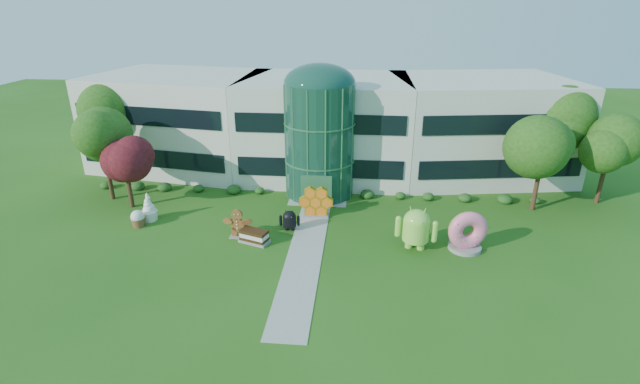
# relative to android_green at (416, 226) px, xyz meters

# --- Properties ---
(ground) EXTENTS (140.00, 140.00, 0.00)m
(ground) POSITION_rel_android_green_xyz_m (-7.60, -2.59, -1.72)
(ground) COLOR #215114
(ground) RESTS_ON ground
(building) EXTENTS (46.00, 15.00, 9.30)m
(building) POSITION_rel_android_green_xyz_m (-7.60, 15.41, 2.93)
(building) COLOR beige
(building) RESTS_ON ground
(atrium) EXTENTS (6.00, 6.00, 9.80)m
(atrium) POSITION_rel_android_green_xyz_m (-7.60, 9.41, 3.18)
(atrium) COLOR #194738
(atrium) RESTS_ON ground
(walkway) EXTENTS (2.40, 20.00, 0.04)m
(walkway) POSITION_rel_android_green_xyz_m (-7.60, -0.59, -1.70)
(walkway) COLOR #9E9E93
(walkway) RESTS_ON ground
(tree_red) EXTENTS (4.00, 4.00, 6.00)m
(tree_red) POSITION_rel_android_green_xyz_m (-23.10, 4.91, 1.28)
(tree_red) COLOR #3F0C14
(tree_red) RESTS_ON ground
(trees_backdrop) EXTENTS (52.00, 8.00, 8.40)m
(trees_backdrop) POSITION_rel_android_green_xyz_m (-7.60, 10.41, 2.48)
(trees_backdrop) COLOR #1C4711
(trees_backdrop) RESTS_ON ground
(android_green) EXTENTS (3.43, 2.67, 3.45)m
(android_green) POSITION_rel_android_green_xyz_m (0.00, 0.00, 0.00)
(android_green) COLOR #8FDA45
(android_green) RESTS_ON ground
(android_black) EXTENTS (1.68, 1.17, 1.85)m
(android_black) POSITION_rel_android_green_xyz_m (-9.20, 1.93, -0.80)
(android_black) COLOR black
(android_black) RESTS_ON ground
(donut) EXTENTS (3.08, 1.98, 2.95)m
(donut) POSITION_rel_android_green_xyz_m (3.49, 0.18, -0.25)
(donut) COLOR pink
(donut) RESTS_ON ground
(gingerbread) EXTENTS (2.45, 1.00, 2.24)m
(gingerbread) POSITION_rel_android_green_xyz_m (-12.81, 0.52, -0.61)
(gingerbread) COLOR brown
(gingerbread) RESTS_ON ground
(ice_cream_sandwich) EXTENTS (2.39, 1.74, 0.96)m
(ice_cream_sandwich) POSITION_rel_android_green_xyz_m (-11.45, -0.19, -1.25)
(ice_cream_sandwich) COLOR black
(ice_cream_sandwich) RESTS_ON ground
(honeycomb) EXTENTS (2.94, 1.10, 2.30)m
(honeycomb) POSITION_rel_android_green_xyz_m (-7.44, 4.54, -0.58)
(honeycomb) COLOR orange
(honeycomb) RESTS_ON ground
(froyo) EXTENTS (1.49, 1.49, 2.34)m
(froyo) POSITION_rel_android_green_xyz_m (-20.49, 2.61, -0.56)
(froyo) COLOR white
(froyo) RESTS_ON ground
(cupcake) EXTENTS (1.41, 1.41, 1.34)m
(cupcake) POSITION_rel_android_green_xyz_m (-20.92, 1.48, -1.05)
(cupcake) COLOR white
(cupcake) RESTS_ON ground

